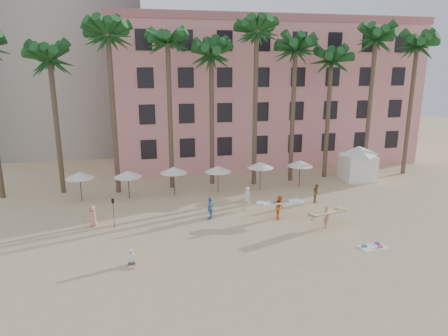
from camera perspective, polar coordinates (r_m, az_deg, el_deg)
name	(u,v)px	position (r m, az deg, el deg)	size (l,w,h in m)	color
ground	(271,251)	(25.94, 6.80, -11.65)	(120.00, 120.00, 0.00)	#D1B789
pink_hotel	(260,94)	(50.34, 5.21, 10.50)	(35.00, 14.00, 16.00)	#D98489
palm_row	(228,48)	(37.96, 0.64, 16.83)	(44.40, 5.40, 16.30)	brown
umbrella_row	(196,169)	(35.99, -3.99, -0.16)	(22.50, 2.70, 2.73)	#332B23
cabana	(358,160)	(42.89, 18.58, 1.12)	(4.78, 4.78, 3.50)	white
beach_towel	(373,246)	(27.96, 20.55, -10.44)	(1.89, 1.17, 0.14)	white
carrier_yellow	(327,215)	(29.78, 14.49, -6.52)	(3.23, 1.94, 1.66)	tan
carrier_white	(280,206)	(30.91, 7.99, -5.39)	(3.04, 1.08, 1.79)	orange
beachgoers	(225,203)	(31.56, 0.16, -5.03)	(19.10, 3.06, 1.92)	brown
paddle	(113,209)	(29.67, -15.53, -5.72)	(0.18, 0.04, 2.23)	black
seated_man	(132,260)	(24.52, -13.08, -12.71)	(0.41, 0.72, 0.94)	#3F3F4C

